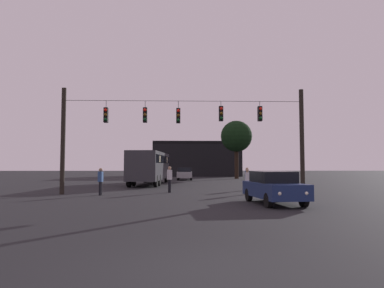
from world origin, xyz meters
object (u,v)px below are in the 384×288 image
pedestrian_crossing_right (247,177)px  tree_left_silhouette (236,137)px  pedestrian_crossing_center (247,180)px  pedestrian_near_bus (101,180)px  car_far_left (185,173)px  pedestrian_crossing_left (170,178)px  city_bus (150,165)px  car_near_right (274,187)px

pedestrian_crossing_right → tree_left_silhouette: size_ratio=0.21×
pedestrian_crossing_center → tree_left_silhouette: 25.50m
pedestrian_near_bus → pedestrian_crossing_center: bearing=2.4°
tree_left_silhouette → car_far_left: bearing=-153.1°
pedestrian_crossing_left → car_far_left: bearing=86.5°
city_bus → pedestrian_near_bus: (-1.93, -11.78, -0.94)m
tree_left_silhouette → car_near_right: bearing=-95.8°
pedestrian_crossing_center → tree_left_silhouette: size_ratio=0.20×
city_bus → pedestrian_crossing_center: city_bus is taller
pedestrian_near_bus → tree_left_silhouette: tree_left_silhouette is taller
car_near_right → pedestrian_crossing_left: (-5.11, 6.89, 0.19)m
city_bus → pedestrian_crossing_right: (7.74, -7.83, -0.94)m
city_bus → car_near_right: size_ratio=2.49×
pedestrian_crossing_center → pedestrian_near_bus: (-8.99, -0.38, 0.05)m
car_far_left → pedestrian_crossing_left: pedestrian_crossing_left is taller
car_near_right → tree_left_silhouette: bearing=84.2°
tree_left_silhouette → pedestrian_crossing_left: bearing=-109.4°
tree_left_silhouette → pedestrian_near_bus: bearing=-116.0°
car_near_right → pedestrian_near_bus: pedestrian_near_bus is taller
car_far_left → pedestrian_near_bus: 22.32m
car_far_left → pedestrian_crossing_left: size_ratio=2.53×
car_far_left → tree_left_silhouette: tree_left_silhouette is taller
city_bus → pedestrian_crossing_center: 13.45m
pedestrian_crossing_center → pedestrian_crossing_right: bearing=79.2°
city_bus → pedestrian_near_bus: size_ratio=6.80×
pedestrian_crossing_right → car_near_right: bearing=-92.9°
car_far_left → pedestrian_crossing_right: 18.26m
city_bus → tree_left_silhouette: size_ratio=1.43×
pedestrian_near_bus → pedestrian_crossing_right: bearing=22.2°
car_near_right → car_far_left: same height
city_bus → car_far_left: 10.51m
car_near_right → car_far_left: (-3.90, 26.64, 0.00)m
city_bus → pedestrian_crossing_left: (2.17, -9.85, -0.88)m
car_near_right → pedestrian_crossing_left: size_ratio=2.58×
car_near_right → tree_left_silhouette: (3.08, 30.17, 4.85)m
car_far_left → pedestrian_crossing_right: pedestrian_crossing_right is taller
pedestrian_crossing_right → pedestrian_near_bus: (-9.66, -3.95, -0.00)m
pedestrian_crossing_right → pedestrian_near_bus: pedestrian_crossing_right is taller
pedestrian_crossing_left → tree_left_silhouette: bearing=70.6°
pedestrian_crossing_right → tree_left_silhouette: bearing=83.0°
pedestrian_crossing_left → pedestrian_crossing_center: bearing=-17.6°
car_near_right → pedestrian_crossing_right: bearing=87.1°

